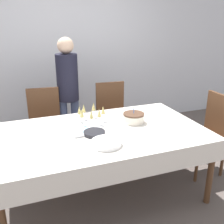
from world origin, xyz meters
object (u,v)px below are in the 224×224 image
at_px(champagne_tray, 90,116).
at_px(plate_stack_main, 106,143).
at_px(dining_chair_right_end, 209,130).
at_px(person_standing, 68,87).
at_px(dining_chair_far_left, 45,123).
at_px(plate_stack_dessert, 94,133).
at_px(birthday_cake, 134,118).
at_px(dining_chair_far_right, 112,114).

distance_m(champagne_tray, plate_stack_main, 0.56).
distance_m(dining_chair_right_end, person_standing, 1.85).
relative_size(dining_chair_far_left, plate_stack_main, 3.57).
height_order(plate_stack_dessert, person_standing, person_standing).
relative_size(dining_chair_far_left, birthday_cake, 4.24).
height_order(dining_chair_far_right, birthday_cake, dining_chair_far_right).
xyz_separation_m(plate_stack_main, person_standing, (-0.05, 1.37, 0.19)).
distance_m(dining_chair_right_end, plate_stack_main, 1.45).
xyz_separation_m(plate_stack_main, plate_stack_dessert, (-0.03, 0.25, -0.00)).
height_order(dining_chair_far_right, champagne_tray, dining_chair_far_right).
distance_m(dining_chair_far_left, birthday_cake, 1.20).
height_order(dining_chair_right_end, champagne_tray, dining_chair_right_end).
bearing_deg(dining_chair_far_left, champagne_tray, -58.49).
relative_size(champagne_tray, plate_stack_main, 1.40).
height_order(dining_chair_far_right, dining_chair_right_end, same).
relative_size(dining_chair_far_right, plate_stack_dessert, 4.62).
distance_m(birthday_cake, plate_stack_dessert, 0.52).
distance_m(birthday_cake, plate_stack_main, 0.62).
height_order(birthday_cake, plate_stack_dessert, birthday_cake).
bearing_deg(dining_chair_right_end, person_standing, 143.90).
height_order(dining_chair_far_left, plate_stack_main, dining_chair_far_left).
bearing_deg(dining_chair_far_left, dining_chair_right_end, -27.13).
xyz_separation_m(birthday_cake, plate_stack_main, (-0.46, -0.41, -0.03)).
bearing_deg(plate_stack_dessert, birthday_cake, 18.37).
bearing_deg(dining_chair_far_right, dining_chair_right_end, -46.11).
height_order(birthday_cake, plate_stack_main, birthday_cake).
distance_m(plate_stack_main, plate_stack_dessert, 0.25).
bearing_deg(person_standing, birthday_cake, -61.87).
bearing_deg(plate_stack_main, birthday_cake, 42.05).
distance_m(dining_chair_far_left, plate_stack_dessert, 1.06).
height_order(dining_chair_right_end, plate_stack_main, dining_chair_right_end).
bearing_deg(champagne_tray, plate_stack_dessert, -99.36).
relative_size(dining_chair_far_right, dining_chair_right_end, 1.00).
bearing_deg(dining_chair_right_end, plate_stack_main, -167.78).
relative_size(dining_chair_right_end, plate_stack_dessert, 4.62).
xyz_separation_m(dining_chair_far_left, dining_chair_far_right, (0.91, 0.00, 0.00)).
distance_m(dining_chair_far_left, dining_chair_right_end, 2.02).
bearing_deg(birthday_cake, person_standing, 118.13).
xyz_separation_m(dining_chair_right_end, plate_stack_dessert, (-1.44, -0.05, 0.21)).
bearing_deg(dining_chair_far_right, birthday_cake, -94.22).
xyz_separation_m(dining_chair_right_end, person_standing, (-1.46, 1.06, 0.41)).
bearing_deg(plate_stack_dessert, dining_chair_far_left, 110.21).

